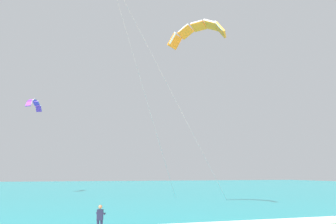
% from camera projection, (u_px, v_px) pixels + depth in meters
% --- Properties ---
extents(sea, '(200.00, 120.00, 0.20)m').
position_uv_depth(sea, '(94.00, 188.00, 74.20)').
color(sea, teal).
rests_on(sea, ground).
extents(kitesurfer, '(0.61, 0.61, 1.69)m').
position_uv_depth(kitesurfer, '(100.00, 218.00, 17.82)').
color(kitesurfer, '#191E38').
rests_on(kitesurfer, ground).
extents(kite_primary, '(12.05, 10.75, 17.49)m').
position_uv_depth(kite_primary, '(197.00, 31.00, 31.82)').
color(kite_primary, orange).
extents(kite_distant, '(2.20, 5.01, 1.78)m').
position_uv_depth(kite_distant, '(34.00, 103.00, 53.82)').
color(kite_distant, purple).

